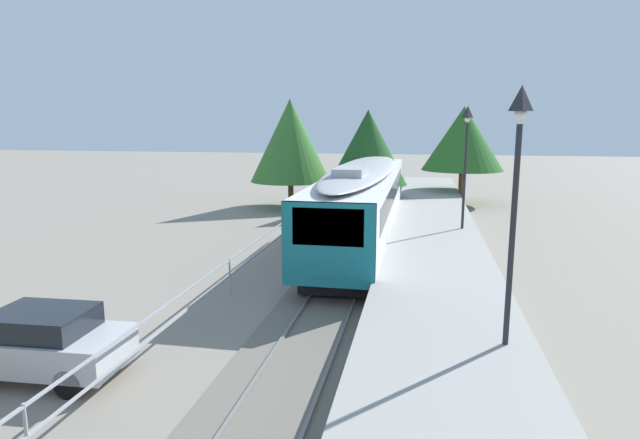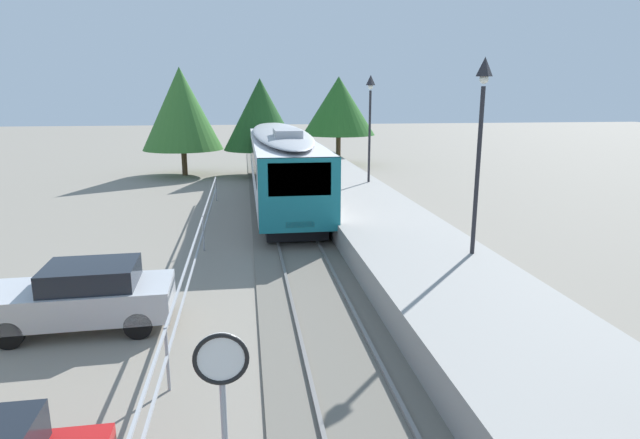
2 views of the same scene
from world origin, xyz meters
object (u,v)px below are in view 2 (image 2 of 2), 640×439
(speed_limit_sign, at_px, (223,390))
(parked_hatchback_silver, at_px, (84,296))
(platform_lamp_far_end, at_px, (370,108))
(platform_lamp_mid_platform, at_px, (481,120))
(commuter_train, at_px, (280,158))

(speed_limit_sign, height_order, parked_hatchback_silver, speed_limit_sign)
(platform_lamp_far_end, relative_size, speed_limit_sign, 1.91)
(platform_lamp_far_end, height_order, speed_limit_sign, platform_lamp_far_end)
(platform_lamp_mid_platform, xyz_separation_m, parked_hatchback_silver, (-10.05, -1.58, -3.83))
(platform_lamp_mid_platform, xyz_separation_m, speed_limit_sign, (-6.62, -8.29, -2.50))
(parked_hatchback_silver, bearing_deg, commuter_train, 69.70)
(commuter_train, distance_m, speed_limit_sign, 21.81)
(speed_limit_sign, bearing_deg, parked_hatchback_silver, 117.02)
(platform_lamp_far_end, xyz_separation_m, parked_hatchback_silver, (-10.05, -14.34, -3.83))
(commuter_train, distance_m, parked_hatchback_silver, 16.04)
(platform_lamp_far_end, bearing_deg, parked_hatchback_silver, -125.02)
(platform_lamp_far_end, bearing_deg, commuter_train, 171.77)
(platform_lamp_far_end, distance_m, speed_limit_sign, 22.21)
(commuter_train, relative_size, parked_hatchback_silver, 4.78)
(platform_lamp_mid_platform, relative_size, speed_limit_sign, 1.91)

